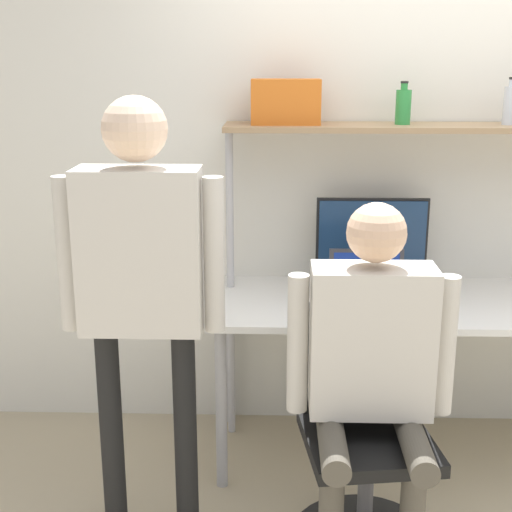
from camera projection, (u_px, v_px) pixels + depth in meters
name	position (u px, v px, depth m)	size (l,w,h in m)	color
ground_plane	(454.00, 499.00, 3.09)	(12.00, 12.00, 0.00)	tan
wall_back	(438.00, 163.00, 3.45)	(8.00, 0.06, 2.70)	silver
desk	(446.00, 315.00, 3.25)	(2.15, 0.71, 0.78)	silver
shelf_unit	(448.00, 161.00, 3.25)	(2.04, 0.32, 1.55)	#997A56
monitor	(372.00, 238.00, 3.37)	(0.53, 0.21, 0.43)	black
laptop	(367.00, 293.00, 3.13)	(0.33, 0.25, 0.25)	#333338
cell_phone	(433.00, 311.00, 3.09)	(0.07, 0.15, 0.01)	silver
office_chair	(363.00, 477.00, 2.72)	(0.56, 0.56, 0.95)	black
person_seated	(372.00, 357.00, 2.54)	(0.61, 0.47, 1.37)	#4C473D
person_standing	(141.00, 265.00, 2.61)	(0.62, 0.23, 1.72)	black
bottle_clear	(510.00, 105.00, 3.17)	(0.06, 0.06, 0.21)	silver
bottle_green	(403.00, 106.00, 3.19)	(0.07, 0.07, 0.19)	#2D8C3F
storage_box	(286.00, 102.00, 3.20)	(0.31, 0.16, 0.20)	#D1661E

